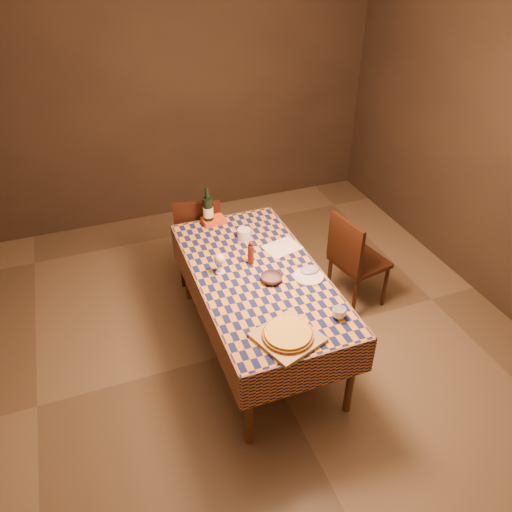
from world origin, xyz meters
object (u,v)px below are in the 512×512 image
pizza (288,334)px  bowl (271,279)px  cutting_board (288,337)px  dining_table (258,282)px  wine_bottle (208,211)px  white_plate (309,276)px  chair_right (353,257)px  chair_far (198,234)px

pizza → bowl: pizza is taller
cutting_board → bowl: bearing=77.8°
dining_table → wine_bottle: size_ratio=5.19×
dining_table → white_plate: white_plate is taller
dining_table → cutting_board: cutting_board is taller
bowl → pizza: bearing=-102.2°
cutting_board → dining_table: bearing=84.4°
dining_table → chair_right: size_ratio=1.98×
wine_bottle → chair_far: size_ratio=0.38×
dining_table → wine_bottle: 0.87m
chair_right → pizza: bearing=-138.0°
chair_right → dining_table: bearing=-166.7°
dining_table → chair_far: (-0.19, 1.08, -0.17)m
pizza → bowl: 0.61m
cutting_board → chair_far: bearing=93.8°
wine_bottle → chair_right: bearing=-27.7°
pizza → chair_right: size_ratio=0.45×
pizza → chair_far: size_ratio=0.45×
cutting_board → wine_bottle: 1.55m
pizza → chair_right: bearing=42.0°
dining_table → cutting_board: (-0.07, -0.72, 0.09)m
bowl → wine_bottle: (-0.21, 0.95, 0.11)m
pizza → wine_bottle: (-0.08, 1.54, 0.09)m
cutting_board → bowl: 0.61m
wine_bottle → bowl: bearing=-77.8°
pizza → cutting_board: bearing=76.0°
white_plate → chair_right: (0.65, 0.41, -0.25)m
wine_bottle → pizza: bearing=-87.1°
chair_far → chair_right: size_ratio=1.00×
white_plate → chair_right: 0.80m
wine_bottle → chair_right: size_ratio=0.38×
dining_table → wine_bottle: (-0.15, 0.83, 0.21)m
pizza → wine_bottle: wine_bottle is taller
dining_table → chair_right: 1.02m
wine_bottle → white_plate: 1.12m
pizza → wine_bottle: size_ratio=1.19×
dining_table → chair_far: bearing=100.0°
pizza → bowl: (0.13, 0.59, -0.01)m
cutting_board → white_plate: (0.41, 0.54, -0.01)m
dining_table → white_plate: 0.39m
pizza → white_plate: (0.41, 0.54, -0.03)m
chair_far → wine_bottle: bearing=-80.4°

